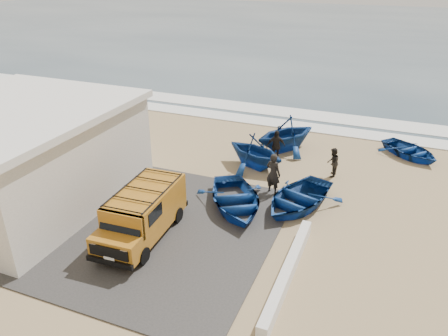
% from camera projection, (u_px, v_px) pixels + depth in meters
% --- Properties ---
extents(ground, '(160.00, 160.00, 0.00)m').
position_uv_depth(ground, '(193.00, 208.00, 19.16)').
color(ground, tan).
extents(slab, '(12.00, 10.00, 0.05)m').
position_uv_depth(slab, '(129.00, 222.00, 18.15)').
color(slab, '#3C3937').
rests_on(slab, ground).
extents(ocean, '(180.00, 88.00, 0.01)m').
position_uv_depth(ocean, '(353.00, 31.00, 65.98)').
color(ocean, '#385166').
rests_on(ocean, ground).
extents(surf_line, '(180.00, 1.60, 0.06)m').
position_uv_depth(surf_line, '(271.00, 122.00, 29.18)').
color(surf_line, white).
rests_on(surf_line, ground).
extents(surf_wash, '(180.00, 2.20, 0.04)m').
position_uv_depth(surf_wash, '(281.00, 111.00, 31.28)').
color(surf_wash, white).
rests_on(surf_wash, ground).
extents(building, '(8.40, 9.40, 4.30)m').
position_uv_depth(building, '(17.00, 155.00, 19.08)').
color(building, silver).
rests_on(building, ground).
extents(parapet, '(0.35, 6.00, 0.55)m').
position_uv_depth(parapet, '(288.00, 272.00, 14.85)').
color(parapet, silver).
rests_on(parapet, ground).
extents(van, '(2.04, 4.69, 1.98)m').
position_uv_depth(van, '(143.00, 212.00, 16.87)').
color(van, '#AE6D1A').
rests_on(van, ground).
extents(boat_near_left, '(4.88, 5.28, 0.89)m').
position_uv_depth(boat_near_left, '(235.00, 199.00, 19.00)').
color(boat_near_left, navy).
rests_on(boat_near_left, ground).
extents(boat_near_right, '(4.17, 4.95, 0.88)m').
position_uv_depth(boat_near_right, '(298.00, 198.00, 19.15)').
color(boat_near_right, navy).
rests_on(boat_near_right, ground).
extents(boat_mid_left, '(4.32, 4.07, 1.81)m').
position_uv_depth(boat_mid_left, '(255.00, 151.00, 22.63)').
color(boat_mid_left, navy).
rests_on(boat_mid_left, ground).
extents(boat_far_left, '(4.92, 5.02, 2.01)m').
position_uv_depth(boat_far_left, '(286.00, 133.00, 24.65)').
color(boat_far_left, navy).
rests_on(boat_far_left, ground).
extents(boat_far_right, '(4.20, 4.11, 0.71)m').
position_uv_depth(boat_far_right, '(410.00, 151.00, 24.06)').
color(boat_far_right, navy).
rests_on(boat_far_right, ground).
extents(fisherman_front, '(0.84, 0.68, 2.00)m').
position_uv_depth(fisherman_front, '(273.00, 174.00, 20.02)').
color(fisherman_front, black).
rests_on(fisherman_front, ground).
extents(fisherman_middle, '(0.58, 0.74, 1.50)m').
position_uv_depth(fisherman_middle, '(333.00, 163.00, 21.70)').
color(fisherman_middle, black).
rests_on(fisherman_middle, ground).
extents(fisherman_back, '(1.11, 0.86, 1.75)m').
position_uv_depth(fisherman_back, '(276.00, 146.00, 23.27)').
color(fisherman_back, black).
rests_on(fisherman_back, ground).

